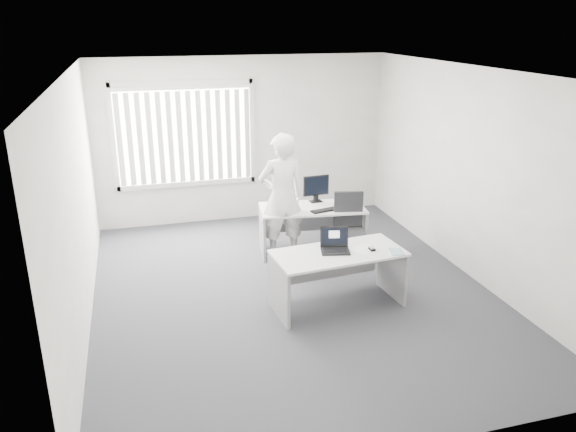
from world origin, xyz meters
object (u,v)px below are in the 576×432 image
object	(u,v)px
laptop	(336,242)
desk_near	(338,267)
desk_far	(312,220)
office_chair	(349,240)
monitor	(316,189)
person	(282,197)

from	to	relation	value
laptop	desk_near	bearing A→B (deg)	-5.61
desk_far	laptop	world-z (taller)	laptop
office_chair	monitor	bearing A→B (deg)	124.47
person	monitor	distance (m)	0.72
desk_far	person	bearing A→B (deg)	-160.66
monitor	person	bearing A→B (deg)	-155.90
monitor	desk_near	bearing A→B (deg)	-105.00
monitor	desk_far	bearing A→B (deg)	-123.54
person	laptop	bearing A→B (deg)	95.95
desk_far	person	world-z (taller)	person
desk_near	office_chair	world-z (taller)	office_chair
desk_near	office_chair	size ratio (longest dim) A/B	1.62
desk_near	monitor	world-z (taller)	monitor
desk_near	person	size ratio (longest dim) A/B	0.87
person	desk_far	bearing A→B (deg)	-170.40
desk_near	desk_far	size ratio (longest dim) A/B	1.01
office_chair	person	distance (m)	1.16
desk_near	person	xyz separation A→B (m)	(-0.27, 1.62, 0.42)
desk_far	monitor	size ratio (longest dim) A/B	3.92
office_chair	desk_far	bearing A→B (deg)	144.13
office_chair	person	xyz separation A→B (m)	(-0.91, 0.37, 0.62)
desk_near	monitor	size ratio (longest dim) A/B	3.95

